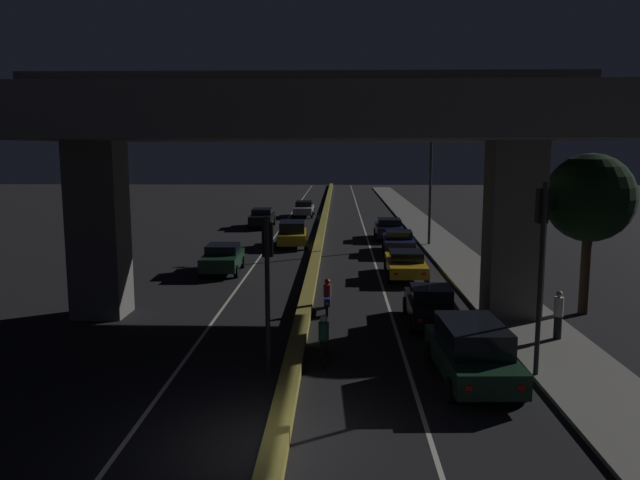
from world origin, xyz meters
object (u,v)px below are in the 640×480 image
(motorcycle_black_filtering_near, at_px, (324,341))
(street_lamp, at_px, (425,176))
(pedestrian_on_sidewalk, at_px, (558,315))
(car_silver_fourth_oncoming, at_px, (304,208))
(car_dark_green_lead_oncoming, at_px, (223,258))
(car_dark_blue_fifth, at_px, (389,228))
(car_black_third_oncoming, at_px, (262,217))
(traffic_light_left_of_median, at_px, (268,268))
(car_dark_blue_fourth, at_px, (398,241))
(car_taxi_yellow_second_oncoming, at_px, (292,233))
(traffic_light_right_of_median, at_px, (541,246))
(car_black_second, at_px, (430,305))
(car_dark_green_lead, at_px, (472,351))
(motorcycle_blue_filtering_mid, at_px, (327,298))
(car_taxi_yellow_third, at_px, (406,263))

(motorcycle_black_filtering_near, bearing_deg, street_lamp, -17.60)
(pedestrian_on_sidewalk, bearing_deg, motorcycle_black_filtering_near, -165.02)
(car_silver_fourth_oncoming, distance_m, motorcycle_black_filtering_near, 41.34)
(car_dark_green_lead_oncoming, xyz_separation_m, pedestrian_on_sidewalk, (13.52, -11.59, 0.19))
(car_dark_green_lead_oncoming, bearing_deg, car_dark_blue_fifth, 140.68)
(car_black_third_oncoming, bearing_deg, motorcycle_black_filtering_near, 9.37)
(car_black_third_oncoming, bearing_deg, traffic_light_left_of_median, 6.44)
(car_dark_green_lead_oncoming, distance_m, car_black_third_oncoming, 19.17)
(car_dark_blue_fourth, bearing_deg, car_taxi_yellow_second_oncoming, 73.00)
(traffic_light_right_of_median, bearing_deg, pedestrian_on_sidewalk, 61.86)
(car_taxi_yellow_second_oncoming, bearing_deg, car_dark_green_lead_oncoming, -21.24)
(street_lamp, xyz_separation_m, car_black_third_oncoming, (-12.11, 9.66, -3.88))
(car_black_second, relative_size, pedestrian_on_sidewalk, 2.48)
(street_lamp, height_order, car_dark_green_lead, street_lamp)
(car_dark_green_lead, distance_m, pedestrian_on_sidewalk, 5.16)
(car_dark_green_lead, relative_size, motorcycle_black_filtering_near, 2.51)
(car_dark_blue_fifth, height_order, car_taxi_yellow_second_oncoming, car_taxi_yellow_second_oncoming)
(car_taxi_yellow_second_oncoming, relative_size, motorcycle_black_filtering_near, 2.45)
(car_dark_green_lead, relative_size, car_silver_fourth_oncoming, 0.99)
(traffic_light_right_of_median, bearing_deg, car_dark_blue_fourth, 94.99)
(car_taxi_yellow_second_oncoming, distance_m, motorcycle_blue_filtering_mid, 17.10)
(car_dark_blue_fourth, height_order, motorcycle_black_filtering_near, motorcycle_black_filtering_near)
(car_dark_blue_fifth, distance_m, car_taxi_yellow_second_oncoming, 7.64)
(car_dark_green_lead_oncoming, height_order, car_silver_fourth_oncoming, car_silver_fourth_oncoming)
(street_lamp, xyz_separation_m, car_black_second, (-2.30, -18.97, -3.96))
(traffic_light_right_of_median, xyz_separation_m, car_dark_green_lead_oncoming, (-11.75, 14.91, -3.02))
(motorcycle_black_filtering_near, xyz_separation_m, motorcycle_blue_filtering_mid, (0.00, 5.80, -0.04))
(car_taxi_yellow_third, height_order, car_dark_green_lead_oncoming, car_dark_green_lead_oncoming)
(traffic_light_left_of_median, height_order, car_black_second, traffic_light_left_of_median)
(traffic_light_right_of_median, bearing_deg, car_black_third_oncoming, 109.40)
(car_dark_blue_fourth, bearing_deg, car_dark_blue_fifth, 3.86)
(traffic_light_right_of_median, relative_size, car_black_third_oncoming, 1.23)
(car_black_second, height_order, car_taxi_yellow_third, car_black_second)
(car_dark_blue_fifth, height_order, car_silver_fourth_oncoming, car_dark_blue_fifth)
(car_dark_green_lead_oncoming, distance_m, pedestrian_on_sidewalk, 17.81)
(car_black_second, distance_m, motorcycle_blue_filtering_mid, 4.18)
(car_black_second, relative_size, car_black_third_oncoming, 0.90)
(traffic_light_left_of_median, distance_m, car_dark_blue_fourth, 22.35)
(car_dark_blue_fifth, distance_m, car_black_third_oncoming, 11.93)
(traffic_light_left_of_median, distance_m, motorcycle_black_filtering_near, 3.21)
(car_black_second, height_order, car_dark_blue_fifth, car_dark_blue_fifth)
(car_black_second, height_order, car_silver_fourth_oncoming, car_silver_fourth_oncoming)
(car_dark_blue_fifth, relative_size, pedestrian_on_sidewalk, 2.56)
(street_lamp, relative_size, car_dark_green_lead_oncoming, 1.92)
(motorcycle_blue_filtering_mid, bearing_deg, street_lamp, -19.43)
(car_taxi_yellow_third, relative_size, car_dark_blue_fifth, 1.15)
(car_silver_fourth_oncoming, xyz_separation_m, motorcycle_blue_filtering_mid, (2.91, -35.44, -0.20))
(car_dark_green_lead, bearing_deg, motorcycle_black_filtering_near, 67.39)
(street_lamp, relative_size, motorcycle_blue_filtering_mid, 4.08)
(car_dark_blue_fourth, distance_m, car_taxi_yellow_second_oncoming, 7.27)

